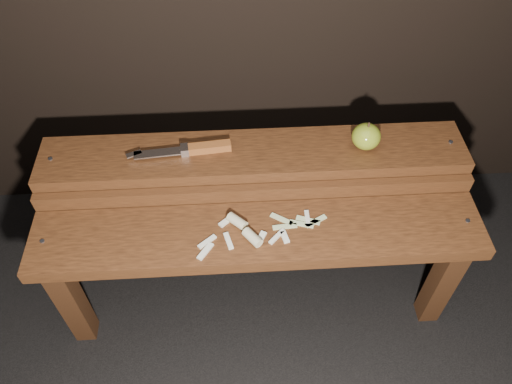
{
  "coord_description": "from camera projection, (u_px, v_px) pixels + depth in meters",
  "views": [
    {
      "loc": [
        -0.05,
        -0.83,
        1.48
      ],
      "look_at": [
        0.0,
        0.06,
        0.45
      ],
      "focal_mm": 35.0,
      "sensor_mm": 36.0,
      "label": 1
    }
  ],
  "objects": [
    {
      "name": "apple_scraps",
      "position": [
        253.0,
        230.0,
        1.3
      ],
      "size": [
        0.35,
        0.14,
        0.03
      ],
      "color": "beige",
      "rests_on": "bench_front_tier"
    },
    {
      "name": "knife",
      "position": [
        196.0,
        149.0,
        1.38
      ],
      "size": [
        0.29,
        0.05,
        0.03
      ],
      "color": "brown",
      "rests_on": "bench_rear_tier"
    },
    {
      "name": "apple",
      "position": [
        366.0,
        136.0,
        1.38
      ],
      "size": [
        0.08,
        0.08,
        0.08
      ],
      "color": "olive",
      "rests_on": "bench_rear_tier"
    },
    {
      "name": "bench_front_tier",
      "position": [
        259.0,
        249.0,
        1.35
      ],
      "size": [
        1.2,
        0.2,
        0.42
      ],
      "color": "#351C0D",
      "rests_on": "ground"
    },
    {
      "name": "ground",
      "position": [
        257.0,
        294.0,
        1.66
      ],
      "size": [
        60.0,
        60.0,
        0.0
      ],
      "primitive_type": "plane",
      "color": "black"
    },
    {
      "name": "bench_rear_tier",
      "position": [
        254.0,
        173.0,
        1.45
      ],
      "size": [
        1.2,
        0.21,
        0.5
      ],
      "color": "#351C0D",
      "rests_on": "ground"
    }
  ]
}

